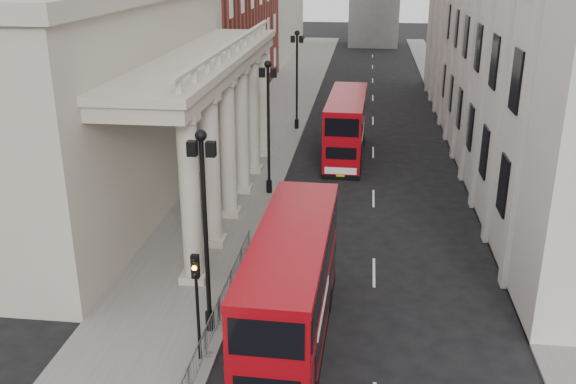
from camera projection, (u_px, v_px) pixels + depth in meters
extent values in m
cube|color=slate|center=(258.00, 147.00, 50.40)|extent=(6.00, 140.00, 0.12)
cube|color=slate|center=(473.00, 155.00, 48.52)|extent=(3.00, 140.00, 0.12)
cube|color=slate|center=(295.00, 149.00, 50.06)|extent=(0.20, 140.00, 0.14)
cube|color=#A8A28D|center=(98.00, 104.00, 38.02)|extent=(9.00, 28.00, 12.00)
cube|color=#60605E|center=(373.00, 21.00, 105.66)|extent=(8.00, 8.00, 8.00)
cylinder|color=black|center=(210.00, 320.00, 25.78)|extent=(0.36, 0.36, 0.80)
cylinder|color=black|center=(206.00, 239.00, 24.52)|extent=(0.18, 0.18, 8.00)
sphere|color=black|center=(201.00, 135.00, 23.09)|extent=(0.44, 0.44, 0.44)
cube|color=black|center=(211.00, 149.00, 23.23)|extent=(0.35, 0.35, 0.55)
cube|color=black|center=(192.00, 148.00, 23.31)|extent=(0.35, 0.35, 0.55)
cylinder|color=black|center=(269.00, 186.00, 40.66)|extent=(0.36, 0.36, 0.80)
cylinder|color=black|center=(269.00, 131.00, 39.40)|extent=(0.18, 0.18, 8.00)
sphere|color=black|center=(268.00, 64.00, 37.97)|extent=(0.44, 0.44, 0.44)
cube|color=black|center=(274.00, 73.00, 38.11)|extent=(0.35, 0.35, 0.55)
cube|color=black|center=(262.00, 72.00, 38.19)|extent=(0.35, 0.35, 0.55)
cylinder|color=black|center=(297.00, 124.00, 55.54)|extent=(0.36, 0.36, 0.80)
cylinder|color=black|center=(297.00, 83.00, 54.29)|extent=(0.18, 0.18, 8.00)
sphere|color=black|center=(297.00, 33.00, 52.85)|extent=(0.44, 0.44, 0.44)
cube|color=black|center=(301.00, 39.00, 52.99)|extent=(0.35, 0.35, 0.55)
cube|color=black|center=(293.00, 39.00, 53.07)|extent=(0.35, 0.35, 0.55)
cylinder|color=black|center=(198.00, 319.00, 23.45)|extent=(0.12, 0.12, 3.40)
cube|color=black|center=(195.00, 266.00, 22.70)|extent=(0.28, 0.22, 0.90)
sphere|color=black|center=(194.00, 260.00, 22.48)|extent=(0.18, 0.18, 0.18)
sphere|color=orange|center=(194.00, 268.00, 22.58)|extent=(0.18, 0.18, 0.18)
sphere|color=black|center=(195.00, 276.00, 22.69)|extent=(0.18, 0.18, 0.18)
cube|color=gray|center=(197.00, 361.00, 22.96)|extent=(0.50, 2.30, 1.10)
cube|color=gray|center=(212.00, 326.00, 25.14)|extent=(0.50, 2.30, 1.10)
cube|color=gray|center=(225.00, 296.00, 27.33)|extent=(0.50, 2.30, 1.10)
cube|color=gray|center=(236.00, 271.00, 29.51)|extent=(0.50, 2.30, 1.10)
cube|color=gray|center=(245.00, 249.00, 31.70)|extent=(0.50, 2.30, 1.10)
cube|color=maroon|center=(292.00, 311.00, 24.74)|extent=(2.84, 11.03, 2.09)
cube|color=maroon|center=(292.00, 261.00, 23.98)|extent=(2.84, 11.03, 1.83)
cube|color=maroon|center=(292.00, 235.00, 23.62)|extent=(2.89, 11.08, 0.26)
cube|color=black|center=(291.00, 339.00, 25.17)|extent=(2.87, 11.03, 0.37)
cube|color=black|center=(292.00, 305.00, 24.65)|extent=(2.86, 8.94, 1.05)
cube|color=black|center=(292.00, 258.00, 23.94)|extent=(2.89, 10.41, 1.15)
cylinder|color=black|center=(273.00, 296.00, 27.58)|extent=(0.36, 1.05, 1.05)
cylinder|color=black|center=(327.00, 300.00, 27.27)|extent=(0.36, 1.05, 1.05)
cube|color=#9C070F|center=(346.00, 139.00, 47.80)|extent=(2.82, 10.80, 2.05)
cube|color=#9C070F|center=(347.00, 111.00, 47.06)|extent=(2.82, 10.80, 1.79)
cube|color=#9C070F|center=(347.00, 97.00, 46.70)|extent=(2.86, 10.84, 0.26)
cube|color=black|center=(345.00, 155.00, 48.22)|extent=(2.84, 10.80, 0.36)
cube|color=black|center=(346.00, 136.00, 47.71)|extent=(2.83, 8.76, 1.02)
cube|color=black|center=(347.00, 110.00, 47.03)|extent=(2.86, 10.19, 1.13)
cube|color=white|center=(341.00, 171.00, 43.08)|extent=(2.15, 0.11, 0.46)
cube|color=yellow|center=(340.00, 176.00, 43.19)|extent=(0.56, 0.05, 0.13)
cylinder|color=black|center=(326.00, 165.00, 44.80)|extent=(0.35, 1.03, 1.02)
cylinder|color=black|center=(359.00, 166.00, 44.49)|extent=(0.35, 1.03, 1.02)
cylinder|color=black|center=(333.00, 141.00, 50.59)|extent=(0.35, 1.03, 1.02)
cylinder|color=black|center=(362.00, 142.00, 50.27)|extent=(0.35, 1.03, 1.02)
imported|color=#222127|center=(192.00, 201.00, 36.82)|extent=(0.77, 0.60, 1.85)
imported|color=black|center=(214.00, 179.00, 40.41)|extent=(0.88, 0.69, 1.80)
imported|color=black|center=(234.00, 173.00, 41.49)|extent=(1.00, 0.77, 1.82)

